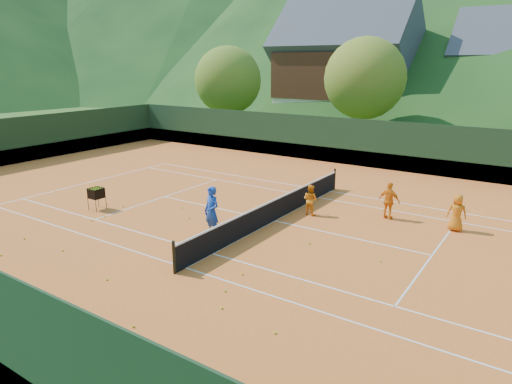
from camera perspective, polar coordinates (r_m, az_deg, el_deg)
The scene contains 32 objects.
ground at distance 19.22m, azimuth 2.30°, elevation -3.67°, with size 400.00×400.00×0.00m, color #2B4C17.
clay_court at distance 19.21m, azimuth 2.30°, elevation -3.65°, with size 40.00×24.00×0.02m, color #CB5C20.
coach at distance 17.35m, azimuth -5.56°, elevation -2.46°, with size 0.71×0.47×1.95m, color #1B44AF.
student_a at distance 19.92m, azimuth 6.79°, elevation -0.96°, with size 0.65×0.51×1.35m, color orange.
student_b at distance 20.00m, azimuth 16.31°, elevation -1.07°, with size 0.94×0.39×1.60m, color orange.
student_c at distance 19.53m, azimuth 23.81°, elevation -2.38°, with size 0.72×0.47×1.48m, color orange.
tennis_ball_0 at distance 15.93m, azimuth 15.29°, elevation -8.32°, with size 0.07×0.07×0.07m, color #BEE726.
tennis_ball_1 at distance 22.41m, azimuth -18.19°, elevation -1.46°, with size 0.07×0.07×0.07m, color #BEE726.
tennis_ball_2 at distance 21.04m, azimuth -9.25°, elevation -1.96°, with size 0.07×0.07×0.07m, color #BEE726.
tennis_ball_3 at distance 14.50m, azimuth -1.73°, elevation -10.22°, with size 0.07×0.07×0.07m, color #BEE726.
tennis_ball_4 at distance 21.82m, azimuth -16.27°, elevation -1.76°, with size 0.07×0.07×0.07m, color #BEE726.
tennis_ball_5 at distance 20.71m, azimuth -18.42°, elevation -2.89°, with size 0.07×0.07×0.07m, color #BEE726.
tennis_ball_6 at distance 16.93m, azimuth 6.66°, elevation -6.35°, with size 0.07×0.07×0.07m, color #BEE726.
tennis_ball_7 at distance 12.73m, azimuth -4.32°, elevation -14.24°, with size 0.07×0.07×0.07m, color #BEE726.
tennis_ball_8 at distance 19.62m, azimuth -8.38°, elevation -3.25°, with size 0.07×0.07×0.07m, color #BEE726.
tennis_ball_9 at distance 16.93m, azimuth 6.71°, elevation -6.35°, with size 0.07×0.07×0.07m, color #BEE726.
tennis_ball_10 at distance 14.88m, azimuth -18.14°, elevation -10.36°, with size 0.07×0.07×0.07m, color #BEE726.
tennis_ball_11 at distance 17.56m, azimuth -23.02°, elevation -6.75°, with size 0.07×0.07×0.07m, color #BEE726.
tennis_ball_12 at distance 20.34m, azimuth -19.90°, elevation -3.37°, with size 0.07×0.07×0.07m, color #BEE726.
tennis_ball_14 at distance 19.32m, azimuth -27.01°, elevation -5.20°, with size 0.07×0.07×0.07m, color #BEE726.
tennis_ball_15 at distance 12.33m, azimuth -15.08°, elevation -15.90°, with size 0.07×0.07×0.07m, color #BEE726.
tennis_ball_18 at distance 13.56m, azimuth -3.88°, elevation -12.22°, with size 0.07×0.07×0.07m, color #BEE726.
tennis_ball_20 at distance 12.07m, azimuth -16.43°, elevation -16.78°, with size 0.07×0.07×0.07m, color #BEE726.
tennis_ball_21 at distance 18.10m, azimuth -29.27°, elevation -6.89°, with size 0.07×0.07×0.07m, color #BEE726.
tennis_ball_22 at distance 11.71m, azimuth 2.40°, elevation -17.16°, with size 0.07×0.07×0.07m, color #BEE726.
court_lines at distance 19.21m, azimuth 2.31°, elevation -3.61°, with size 23.83×11.03×0.00m.
tennis_net at distance 19.05m, azimuth 2.32°, elevation -2.20°, with size 0.10×12.07×1.10m.
perimeter_fence at distance 18.83m, azimuth 2.35°, elevation -0.04°, with size 40.40×24.24×3.00m.
ball_hopper at distance 21.65m, azimuth -19.34°, elevation -0.19°, with size 0.57×0.57×1.00m.
chalet_left at distance 49.44m, azimuth 11.05°, elevation 14.73°, with size 13.80×9.93×12.92m.
tree_a at distance 42.05m, azimuth -3.51°, elevation 13.76°, with size 6.00×6.00×7.88m.
tree_b at distance 37.93m, azimuth 13.46°, elevation 13.63°, with size 6.40×6.40×8.40m.
Camera 1 is at (9.43, -15.45, 6.45)m, focal length 32.00 mm.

